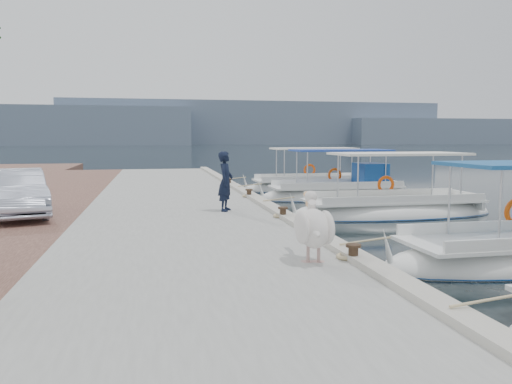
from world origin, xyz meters
TOP-DOWN VIEW (x-y plane):
  - ground at (0.00, 0.00)m, footprint 400.00×400.00m
  - concrete_quay at (-3.00, 5.00)m, footprint 6.00×40.00m
  - quay_curb at (-0.22, 5.00)m, footprint 0.44×40.00m
  - cobblestone_strip at (-8.00, 5.00)m, footprint 4.00×40.00m
  - distant_hills at (29.61, 201.49)m, footprint 330.00×60.00m
  - fishing_caique_c at (4.39, 4.30)m, footprint 7.61×2.44m
  - fishing_caique_d at (4.33, 9.37)m, footprint 7.28×2.19m
  - fishing_caique_e at (4.21, 13.15)m, footprint 7.24×2.22m
  - mooring_bollards at (-0.35, 1.50)m, footprint 0.28×20.28m
  - pelican at (-1.06, -3.33)m, footprint 0.71×1.63m
  - fisherman at (-1.71, 3.28)m, footprint 0.66×0.79m
  - parked_car at (-7.72, 3.46)m, footprint 2.58×4.34m

SIDE VIEW (x-z plane):
  - ground at x=0.00m, z-range 0.00..0.00m
  - fishing_caique_c at x=4.39m, z-range -1.29..1.54m
  - fishing_caique_e at x=4.21m, z-range -1.29..1.54m
  - fishing_caique_d at x=4.33m, z-range -1.23..1.60m
  - concrete_quay at x=-3.00m, z-range 0.00..0.50m
  - cobblestone_strip at x=-8.00m, z-range 0.00..0.50m
  - quay_curb at x=-0.22m, z-range 0.50..0.62m
  - mooring_bollards at x=-0.35m, z-range 0.53..0.86m
  - pelican at x=-1.06m, z-range 0.52..1.78m
  - parked_car at x=-7.72m, z-range 0.50..1.85m
  - fisherman at x=-1.71m, z-range 0.50..2.34m
  - distant_hills at x=29.61m, z-range -1.39..16.61m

